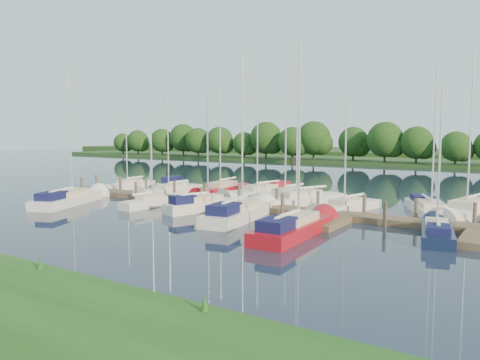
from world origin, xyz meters
The scene contains 22 objects.
ground centered at (0.00, 0.00, 0.00)m, with size 260.00×260.00×0.00m, color #1A2334.
dock centered at (0.00, 7.31, 0.20)m, with size 40.00×6.00×0.40m.
mooring_pilings centered at (0.00, 8.43, 0.60)m, with size 38.24×2.84×2.00m.
far_shore centered at (0.00, 75.00, 0.30)m, with size 180.00×30.00×0.60m, color #233D17.
distant_hill centered at (0.00, 100.00, 0.70)m, with size 220.00×40.00×1.40m, color #325726.
treeline centered at (-1.43, 62.14, 4.29)m, with size 146.76×10.12×8.27m.
sailboat_n_0 centered at (-17.54, 12.34, 0.27)m, with size 1.83×6.78×8.71m.
motorboat centered at (-13.82, 14.81, 0.33)m, with size 2.24×5.26×1.57m.
sailboat_n_2 centered at (-11.08, 11.51, 0.27)m, with size 2.02×7.87×9.94m.
sailboat_n_3 centered at (-6.60, 13.80, 0.29)m, with size 2.39×8.25×10.66m.
sailboat_n_4 centered at (-2.72, 14.45, 0.33)m, with size 3.67×8.63×10.92m.
sailboat_n_5 centered at (0.53, 13.44, 0.28)m, with size 2.87×7.47×9.59m.
sailboat_n_6 centered at (2.46, 11.80, 0.28)m, with size 5.24×8.72×11.46m.
sailboat_n_7 centered at (6.72, 10.97, 0.27)m, with size 3.19×7.53×9.48m.
sailboat_n_8 centered at (12.25, 13.11, 0.30)m, with size 5.00×8.76×11.17m.
sailboat_n_9 centered at (14.72, 13.30, 0.28)m, with size 3.78×9.23×11.70m.
sailboat_s_0 centered at (-13.76, 2.09, 0.33)m, with size 4.76×8.95×11.49m.
sailboat_s_1 centered at (-7.14, 4.62, 0.28)m, with size 1.66×5.77×7.55m.
sailboat_s_2 centered at (-2.33, 5.28, 0.34)m, with size 3.49×6.85×9.07m.
sailboat_s_3 centered at (1.80, 3.89, 0.35)m, with size 3.29×9.07×11.54m.
sailboat_s_4 centered at (7.15, 1.52, 0.34)m, with size 2.40×8.85×11.32m.
sailboat_s_5 centered at (14.12, 5.19, 0.31)m, with size 2.78×6.89×8.72m.
Camera 1 is at (18.82, -22.35, 5.85)m, focal length 35.00 mm.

